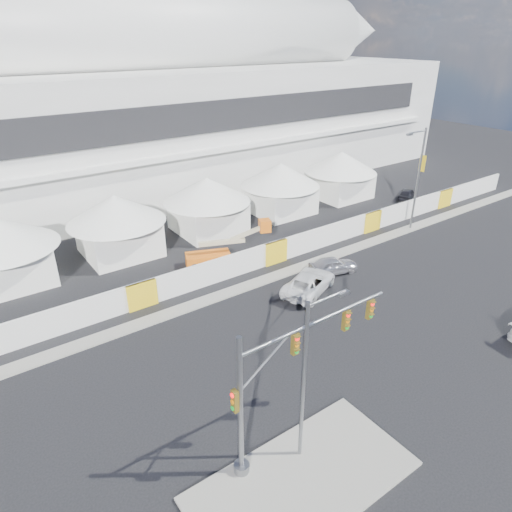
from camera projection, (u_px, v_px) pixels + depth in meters
ground at (349, 387)px, 25.32m from camera, size 160.00×160.00×0.00m
median_island at (303, 480)px, 19.96m from camera, size 10.00×5.00×0.15m
far_curb at (400, 232)px, 44.87m from camera, size 80.00×1.20×0.12m
stadium at (159, 107)px, 55.99m from camera, size 80.00×24.80×21.98m
tent_row at (165, 210)px, 41.70m from camera, size 53.40×8.40×5.40m
hoarding_fence at (275, 252)px, 38.60m from camera, size 70.00×0.25×2.00m
scaffold_tower at (391, 114)px, 73.00m from camera, size 4.40×4.40×12.00m
sedan_silver at (333, 265)px, 37.10m from camera, size 2.77×4.34×1.38m
pickup_curb at (309, 282)px, 34.39m from camera, size 4.47×6.02×1.52m
lot_car_b at (407, 194)px, 53.66m from camera, size 2.94×4.04×1.28m
traffic_mast at (275, 385)px, 19.51m from camera, size 8.55×0.71×7.27m
streetlight_median at (308, 371)px, 19.20m from camera, size 2.28×0.23×8.24m
streetlight_curb at (418, 173)px, 43.08m from camera, size 2.94×0.66×9.94m
boom_lift at (215, 253)px, 38.46m from camera, size 7.51×2.88×3.68m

